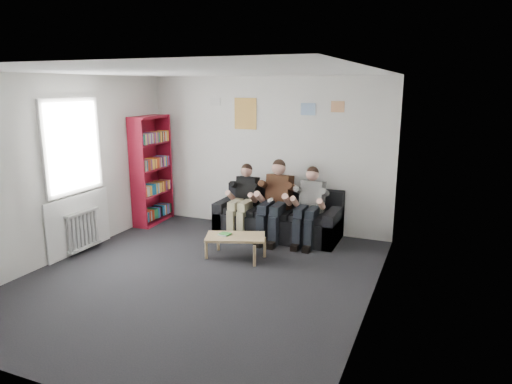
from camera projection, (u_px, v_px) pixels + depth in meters
room_shell at (196, 180)px, 5.86m from camera, size 5.00×5.00×5.00m
sofa at (279, 219)px, 7.84m from camera, size 2.10×0.86×0.81m
bookshelf at (152, 170)px, 8.47m from camera, size 0.30×0.90×2.01m
coffee_table at (235, 238)px, 6.81m from camera, size 0.87×0.48×0.35m
game_cases at (224, 234)px, 6.83m from camera, size 0.18×0.14×0.03m
person_left at (243, 200)px, 7.82m from camera, size 0.37×0.78×1.23m
person_middle at (275, 201)px, 7.58m from camera, size 0.42×0.90×1.34m
person_right at (309, 206)px, 7.37m from camera, size 0.38×0.82×1.26m
radiator at (83, 230)px, 7.07m from camera, size 0.10×0.64×0.60m
window at (76, 187)px, 6.95m from camera, size 0.05×1.30×2.36m
poster_large at (245, 114)px, 8.09m from camera, size 0.42×0.01×0.55m
poster_blue at (308, 109)px, 7.63m from camera, size 0.25×0.01×0.20m
poster_pink at (338, 107)px, 7.43m from camera, size 0.22×0.01×0.18m
poster_sign at (215, 102)px, 8.27m from camera, size 0.20×0.01×0.14m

